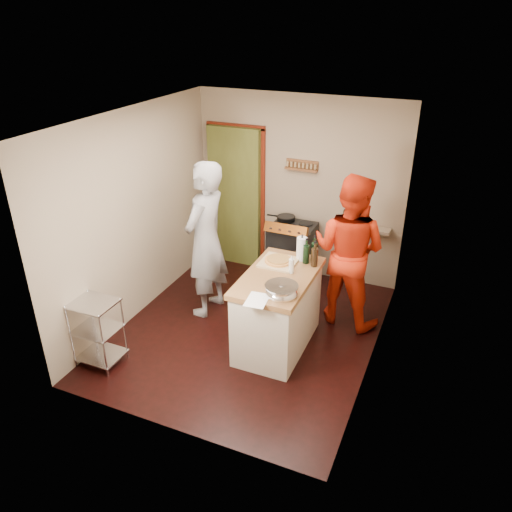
# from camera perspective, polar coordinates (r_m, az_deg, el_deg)

# --- Properties ---
(floor) EXTENTS (3.50, 3.50, 0.00)m
(floor) POSITION_cam_1_polar(r_m,az_deg,el_deg) (6.26, -0.86, -8.53)
(floor) COLOR black
(floor) RESTS_ON ground
(back_wall) EXTENTS (3.00, 0.44, 2.60)m
(back_wall) POSITION_cam_1_polar(r_m,az_deg,el_deg) (7.43, 0.15, 7.21)
(back_wall) COLOR gray
(back_wall) RESTS_ON ground
(left_wall) EXTENTS (0.04, 3.50, 2.60)m
(left_wall) POSITION_cam_1_polar(r_m,az_deg,el_deg) (6.32, -13.50, 4.51)
(left_wall) COLOR gray
(left_wall) RESTS_ON ground
(right_wall) EXTENTS (0.04, 3.50, 2.60)m
(right_wall) POSITION_cam_1_polar(r_m,az_deg,el_deg) (5.24, 14.22, -0.36)
(right_wall) COLOR gray
(right_wall) RESTS_ON ground
(ceiling) EXTENTS (3.00, 3.50, 0.02)m
(ceiling) POSITION_cam_1_polar(r_m,az_deg,el_deg) (5.21, -1.06, 15.62)
(ceiling) COLOR white
(ceiling) RESTS_ON back_wall
(stove) EXTENTS (0.60, 0.63, 1.00)m
(stove) POSITION_cam_1_polar(r_m,az_deg,el_deg) (7.16, 4.10, 0.42)
(stove) COLOR black
(stove) RESTS_ON ground
(wire_shelving) EXTENTS (0.48, 0.40, 0.80)m
(wire_shelving) POSITION_cam_1_polar(r_m,az_deg,el_deg) (5.78, -17.70, -8.02)
(wire_shelving) COLOR silver
(wire_shelving) RESTS_ON ground
(island) EXTENTS (0.74, 1.36, 1.25)m
(island) POSITION_cam_1_polar(r_m,az_deg,el_deg) (5.76, 2.54, -6.08)
(island) COLOR beige
(island) RESTS_ON ground
(person_stripe) EXTENTS (0.53, 0.76, 2.01)m
(person_stripe) POSITION_cam_1_polar(r_m,az_deg,el_deg) (6.22, -5.77, 1.79)
(person_stripe) COLOR #B5B5BA
(person_stripe) RESTS_ON ground
(person_red) EXTENTS (1.06, 0.90, 1.92)m
(person_red) POSITION_cam_1_polar(r_m,az_deg,el_deg) (6.13, 10.56, 0.60)
(person_red) COLOR red
(person_red) RESTS_ON ground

